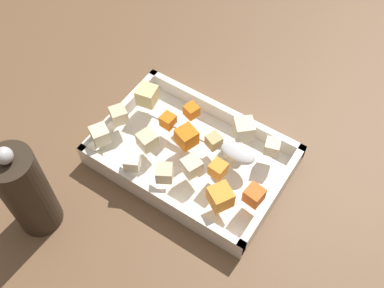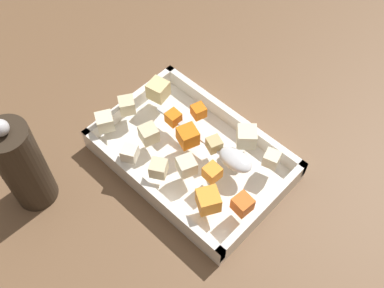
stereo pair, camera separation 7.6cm
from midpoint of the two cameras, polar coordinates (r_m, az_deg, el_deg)
ground_plane at (r=0.80m, az=-2.53°, el=-3.08°), size 4.00×4.00×0.00m
baking_dish at (r=0.79m, az=-2.73°, el=-1.89°), size 0.32×0.22×0.05m
carrot_chunk_under_handle at (r=0.70m, az=0.44°, el=-6.79°), size 0.04×0.04×0.03m
carrot_chunk_near_right at (r=0.79m, az=-5.74°, el=2.69°), size 0.02×0.02×0.02m
carrot_chunk_near_spoon at (r=0.73m, az=0.28°, el=-3.32°), size 0.03×0.03×0.02m
carrot_chunk_heap_top at (r=0.76m, az=-3.52°, el=0.68°), size 0.04×0.04×0.03m
carrot_chunk_mid_right at (r=0.80m, az=-2.78°, el=3.94°), size 0.03×0.03×0.02m
carrot_chunk_near_left at (r=0.71m, az=4.65°, el=-6.56°), size 0.03×0.03×0.03m
potato_chunk_corner_se at (r=0.73m, az=-6.43°, el=-3.80°), size 0.04×0.04×0.03m
potato_chunk_corner_ne at (r=0.82m, az=-8.21°, el=5.80°), size 0.04×0.04×0.03m
potato_chunk_front_center at (r=0.77m, az=3.65°, el=1.68°), size 0.04×0.04×0.03m
potato_chunk_rim_edge at (r=0.81m, az=-11.72°, el=3.35°), size 0.04×0.04×0.03m
potato_chunk_mid_left at (r=0.76m, az=-0.12°, el=0.17°), size 0.03×0.03×0.02m
potato_chunk_far_left at (r=0.76m, az=7.09°, el=-0.56°), size 0.03×0.03×0.02m
potato_chunk_back_center at (r=0.77m, az=-8.39°, el=0.26°), size 0.03×0.03×0.03m
potato_chunk_corner_sw at (r=0.79m, az=-14.03°, el=0.94°), size 0.04×0.04×0.03m
parsnip_chunk_far_right at (r=0.75m, az=-10.31°, el=-2.45°), size 0.03×0.03×0.02m
parsnip_chunk_corner_nw at (r=0.73m, az=-3.02°, el=-2.97°), size 0.04×0.04×0.03m
serving_spoon at (r=0.75m, az=1.90°, el=-0.94°), size 0.20×0.04×0.02m
pepper_mill at (r=0.73m, az=-22.65°, el=-5.69°), size 0.07×0.07×0.20m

